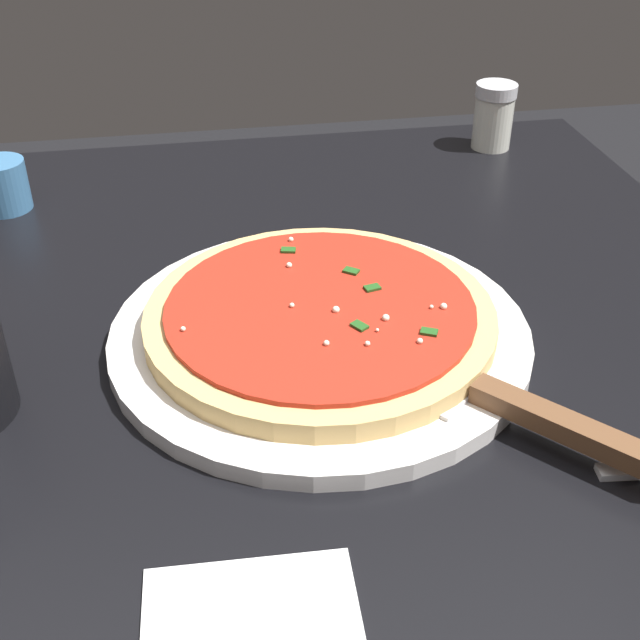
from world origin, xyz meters
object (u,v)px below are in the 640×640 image
serving_plate (320,334)px  pizza_server (509,404)px  pizza (320,316)px  parmesan_shaker (494,116)px  cup_small_sauce (2,185)px

serving_plate → pizza_server: size_ratio=1.64×
pizza → serving_plate: bearing=-87.3°
pizza → parmesan_shaker: parmesan_shaker is taller
pizza_server → cup_small_sauce: cup_small_sauce is taller
serving_plate → cup_small_sauce: bearing=-136.3°
pizza → cup_small_sauce: size_ratio=5.22×
pizza → pizza_server: (0.12, 0.10, -0.00)m
cup_small_sauce → pizza_server: bearing=43.2°
serving_plate → pizza: 0.02m
pizza → pizza_server: bearing=42.0°
pizza_server → parmesan_shaker: parmesan_shaker is taller
pizza → pizza_server: size_ratio=1.36×
pizza → cup_small_sauce: cup_small_sauce is taller
pizza_server → cup_small_sauce: 0.54m
pizza_server → cup_small_sauce: size_ratio=3.83×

